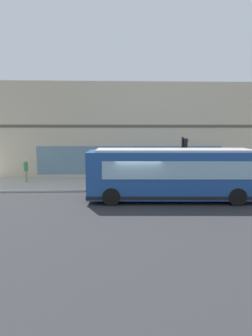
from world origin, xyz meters
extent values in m
plane|color=#2D2D30|center=(0.00, 0.00, 0.00)|extent=(120.00, 120.00, 0.00)
cube|color=#B2ADA3|center=(5.05, 0.00, 0.07)|extent=(4.90, 40.00, 0.15)
cube|color=beige|center=(10.91, 0.00, 4.06)|extent=(6.81, 22.52, 8.12)
cube|color=brown|center=(7.65, 0.00, 4.47)|extent=(0.36, 22.07, 0.24)
cube|color=slate|center=(7.55, 0.00, 1.60)|extent=(0.12, 15.76, 2.40)
cube|color=#1E478C|center=(0.31, -2.16, 1.60)|extent=(2.90, 10.09, 2.70)
cube|color=silver|center=(0.31, -2.16, 3.01)|extent=(2.49, 9.08, 0.12)
cube|color=#8CB2C6|center=(0.51, 2.81, 2.05)|extent=(2.20, 0.17, 1.20)
cube|color=#8CB2C6|center=(1.58, -2.22, 2.00)|extent=(0.39, 8.20, 1.00)
cube|color=#8CB2C6|center=(-0.96, -2.11, 2.00)|extent=(0.39, 8.20, 1.00)
cube|color=black|center=(0.31, -2.16, 0.43)|extent=(2.94, 10.13, 0.20)
cylinder|color=black|center=(1.61, 1.39, 0.50)|extent=(0.34, 1.01, 1.00)
cylinder|color=black|center=(-0.69, 1.48, 0.50)|extent=(0.34, 1.01, 1.00)
cylinder|color=black|center=(1.33, -5.61, 0.50)|extent=(0.34, 1.01, 1.00)
cylinder|color=black|center=(-0.97, -5.52, 0.50)|extent=(0.34, 1.01, 1.00)
cylinder|color=black|center=(2.98, -3.35, 1.92)|extent=(0.14, 0.14, 3.55)
cube|color=black|center=(2.98, -3.54, 3.15)|extent=(0.32, 0.24, 0.90)
sphere|color=red|center=(2.98, -3.67, 3.43)|extent=(0.20, 0.20, 0.20)
sphere|color=yellow|center=(2.98, -3.67, 3.15)|extent=(0.20, 0.20, 0.20)
sphere|color=green|center=(2.98, -3.67, 2.87)|extent=(0.20, 0.20, 0.20)
cylinder|color=red|center=(5.29, -1.69, 0.43)|extent=(0.24, 0.24, 0.55)
sphere|color=red|center=(5.29, -1.69, 0.78)|extent=(0.22, 0.22, 0.22)
cylinder|color=red|center=(5.29, -1.86, 0.48)|extent=(0.10, 0.12, 0.10)
cylinder|color=red|center=(5.46, -1.69, 0.48)|extent=(0.12, 0.10, 0.10)
cylinder|color=#99994C|center=(5.41, 8.14, 0.58)|extent=(0.14, 0.14, 0.86)
cylinder|color=#99994C|center=(5.58, 8.18, 0.58)|extent=(0.14, 0.14, 0.86)
cylinder|color=#3F8C4C|center=(5.49, 8.16, 1.35)|extent=(0.32, 0.32, 0.68)
sphere|color=beige|center=(5.49, 8.16, 1.81)|extent=(0.23, 0.23, 0.23)
cylinder|color=#B23338|center=(5.51, -0.06, 0.55)|extent=(0.14, 0.14, 0.80)
cylinder|color=#B23338|center=(5.43, 0.11, 0.55)|extent=(0.14, 0.14, 0.80)
cylinder|color=#3359A5|center=(5.47, 0.02, 1.27)|extent=(0.32, 0.32, 0.63)
sphere|color=beige|center=(5.47, 0.02, 1.70)|extent=(0.22, 0.22, 0.22)
cylinder|color=#3359A5|center=(4.33, -4.53, 0.56)|extent=(0.14, 0.14, 0.83)
cylinder|color=#3359A5|center=(4.45, -4.67, 0.56)|extent=(0.14, 0.14, 0.83)
cylinder|color=silver|center=(4.39, -4.60, 1.31)|extent=(0.32, 0.32, 0.66)
sphere|color=tan|center=(4.39, -4.60, 1.75)|extent=(0.22, 0.22, 0.22)
cube|color=#263F99|center=(6.65, -4.84, 0.60)|extent=(0.44, 0.40, 0.90)
cube|color=#8CB2C6|center=(6.65, -5.05, 0.78)|extent=(0.35, 0.03, 0.30)
camera|label=1|loc=(-15.32, 1.22, 4.22)|focal=28.82mm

